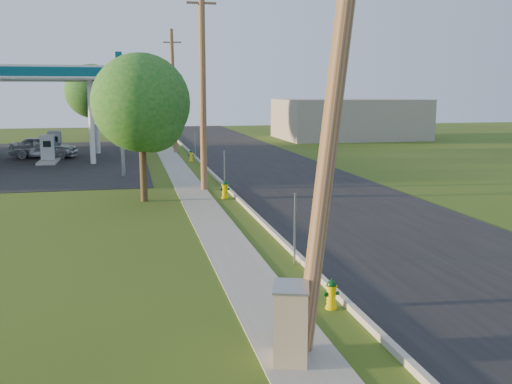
% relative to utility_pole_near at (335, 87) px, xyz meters
% --- Properties ---
extents(ground_plane, '(140.00, 140.00, 0.00)m').
position_rel_utility_pole_near_xyz_m(ground_plane, '(0.60, 1.00, -4.80)').
color(ground_plane, '#324915').
rests_on(ground_plane, ground).
extents(road, '(8.00, 120.00, 0.02)m').
position_rel_utility_pole_near_xyz_m(road, '(5.10, 11.00, -4.79)').
color(road, black).
rests_on(road, ground).
extents(curb, '(0.15, 120.00, 0.15)m').
position_rel_utility_pole_near_xyz_m(curb, '(1.10, 11.00, -4.73)').
color(curb, '#A7A499').
rests_on(curb, ground).
extents(sidewalk, '(1.50, 120.00, 0.03)m').
position_rel_utility_pole_near_xyz_m(sidewalk, '(-0.65, 11.00, -4.79)').
color(sidewalk, gray).
rests_on(sidewalk, ground).
extents(utility_pole_near, '(1.40, 0.32, 9.48)m').
position_rel_utility_pole_near_xyz_m(utility_pole_near, '(0.00, 0.00, 0.00)').
color(utility_pole_near, brown).
rests_on(utility_pole_near, ground).
extents(utility_pole_mid, '(1.40, 0.32, 9.80)m').
position_rel_utility_pole_near_xyz_m(utility_pole_mid, '(-0.00, 18.00, 0.15)').
color(utility_pole_mid, brown).
rests_on(utility_pole_mid, ground).
extents(utility_pole_far, '(1.40, 0.32, 9.50)m').
position_rel_utility_pole_near_xyz_m(utility_pole_far, '(-0.00, 36.00, 0.00)').
color(utility_pole_far, brown).
rests_on(utility_pole_far, ground).
extents(sign_post_near, '(0.05, 0.04, 2.00)m').
position_rel_utility_pole_near_xyz_m(sign_post_near, '(0.85, 5.20, -3.80)').
color(sign_post_near, gray).
rests_on(sign_post_near, ground).
extents(sign_post_mid, '(0.05, 0.04, 2.00)m').
position_rel_utility_pole_near_xyz_m(sign_post_mid, '(0.85, 17.00, -3.80)').
color(sign_post_mid, gray).
rests_on(sign_post_mid, ground).
extents(sign_post_far, '(0.05, 0.04, 2.00)m').
position_rel_utility_pole_near_xyz_m(sign_post_far, '(0.85, 29.20, -3.80)').
color(sign_post_far, gray).
rests_on(sign_post_far, ground).
extents(fuel_pump_ne, '(1.20, 3.20, 1.90)m').
position_rel_utility_pole_near_xyz_m(fuel_pump_ne, '(-8.90, 31.00, -4.08)').
color(fuel_pump_ne, '#A7A499').
rests_on(fuel_pump_ne, ground).
extents(fuel_pump_se, '(1.20, 3.20, 1.90)m').
position_rel_utility_pole_near_xyz_m(fuel_pump_se, '(-8.90, 35.00, -4.08)').
color(fuel_pump_se, '#A7A499').
rests_on(fuel_pump_se, ground).
extents(price_pylon, '(0.34, 2.04, 6.85)m').
position_rel_utility_pole_near_xyz_m(price_pylon, '(-3.90, 23.50, 0.63)').
color(price_pylon, gray).
rests_on(price_pylon, ground).
extents(distant_building, '(14.00, 10.00, 4.00)m').
position_rel_utility_pole_near_xyz_m(distant_building, '(18.60, 46.00, -2.80)').
color(distant_building, gray).
rests_on(distant_building, ground).
extents(tree_verge, '(4.21, 4.21, 6.38)m').
position_rel_utility_pole_near_xyz_m(tree_verge, '(-2.86, 15.52, -0.70)').
color(tree_verge, '#3D2E1B').
rests_on(tree_verge, ground).
extents(tree_lot, '(4.73, 4.73, 7.17)m').
position_rel_utility_pole_near_xyz_m(tree_lot, '(-6.48, 43.64, -0.18)').
color(tree_lot, '#3D2E1B').
rests_on(tree_lot, ground).
extents(hydrant_near, '(0.35, 0.31, 0.68)m').
position_rel_utility_pole_near_xyz_m(hydrant_near, '(0.71, 1.86, -4.47)').
color(hydrant_near, '#EBC500').
rests_on(hydrant_near, ground).
extents(hydrant_mid, '(0.43, 0.38, 0.83)m').
position_rel_utility_pole_near_xyz_m(hydrant_mid, '(0.61, 15.47, -4.40)').
color(hydrant_mid, '#E8C500').
rests_on(hydrant_mid, ground).
extents(hydrant_far, '(0.43, 0.38, 0.83)m').
position_rel_utility_pole_near_xyz_m(hydrant_far, '(0.61, 29.68, -4.39)').
color(hydrant_far, yellow).
rests_on(hydrant_far, ground).
extents(utility_cabinet, '(0.84, 0.97, 1.40)m').
position_rel_utility_pole_near_xyz_m(utility_cabinet, '(-0.85, -0.34, -4.10)').
color(utility_cabinet, tan).
rests_on(utility_cabinet, ground).
extents(car_silver, '(4.97, 2.89, 1.59)m').
position_rel_utility_pole_near_xyz_m(car_silver, '(-9.55, 34.07, -4.01)').
color(car_silver, '#B5B7BC').
rests_on(car_silver, ground).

